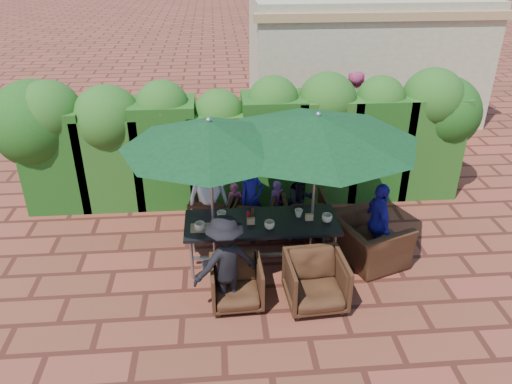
{
  "coord_description": "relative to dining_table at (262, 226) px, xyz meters",
  "views": [
    {
      "loc": [
        -0.54,
        -6.43,
        4.71
      ],
      "look_at": [
        0.03,
        0.4,
        1.09
      ],
      "focal_mm": 35.0,
      "sensor_mm": 36.0,
      "label": 1
    }
  ],
  "objects": [
    {
      "name": "umbrella_right",
      "position": [
        0.79,
        0.06,
        1.54
      ],
      "size": [
        2.96,
        2.96,
        2.46
      ],
      "color": "gray",
      "rests_on": "ground"
    },
    {
      "name": "pedestrian_c",
      "position": [
        3.2,
        4.28,
        0.16
      ],
      "size": [
        1.03,
        1.15,
        1.67
      ],
      "primitive_type": "imported",
      "rotation": [
        0.0,
        0.0,
        2.21
      ],
      "color": "gray",
      "rests_on": "ground"
    },
    {
      "name": "number_block_right",
      "position": [
        0.73,
        -0.01,
        0.12
      ],
      "size": [
        0.12,
        0.06,
        0.1
      ],
      "primitive_type": "cube",
      "color": "tan",
      "rests_on": "dining_table"
    },
    {
      "name": "pedestrian_a",
      "position": [
        1.57,
        4.07,
        0.12
      ],
      "size": [
        1.51,
        0.58,
        1.6
      ],
      "primitive_type": "imported",
      "rotation": [
        0.0,
        0.0,
        3.11
      ],
      "color": "#228024",
      "rests_on": "ground"
    },
    {
      "name": "child_left",
      "position": [
        -0.36,
        1.13,
        -0.26
      ],
      "size": [
        0.3,
        0.24,
        0.83
      ],
      "primitive_type": "imported",
      "rotation": [
        0.0,
        0.0,
        -0.0
      ],
      "color": "#D44B7F",
      "rests_on": "ground"
    },
    {
      "name": "chair_far_left",
      "position": [
        -0.74,
        1.05,
        -0.31
      ],
      "size": [
        0.86,
        0.83,
        0.73
      ],
      "primitive_type": "imported",
      "rotation": [
        0.0,
        0.0,
        2.88
      ],
      "color": "black",
      "rests_on": "ground"
    },
    {
      "name": "sauce_bottle",
      "position": [
        -0.13,
        0.11,
        0.16
      ],
      "size": [
        0.04,
        0.04,
        0.17
      ],
      "primitive_type": "cylinder",
      "color": "#4C230C",
      "rests_on": "dining_table"
    },
    {
      "name": "ground",
      "position": [
        -0.09,
        -0.08,
        -0.68
      ],
      "size": [
        80.0,
        80.0,
        0.0
      ],
      "primitive_type": "plane",
      "color": "brown",
      "rests_on": "ground"
    },
    {
      "name": "adult_far_mid",
      "position": [
        -0.08,
        1.0,
        -0.06
      ],
      "size": [
        0.55,
        0.51,
        1.22
      ],
      "primitive_type": "imported",
      "rotation": [
        0.0,
        0.0,
        0.43
      ],
      "color": "#1F1C98",
      "rests_on": "ground"
    },
    {
      "name": "cup_b",
      "position": [
        -0.61,
        0.12,
        0.14
      ],
      "size": [
        0.14,
        0.14,
        0.14
      ],
      "primitive_type": "imported",
      "color": "beige",
      "rests_on": "dining_table"
    },
    {
      "name": "child_right",
      "position": [
        0.39,
        1.13,
        -0.25
      ],
      "size": [
        0.35,
        0.31,
        0.85
      ],
      "primitive_type": "imported",
      "rotation": [
        0.0,
        0.0,
        0.23
      ],
      "color": "#7E4493",
      "rests_on": "ground"
    },
    {
      "name": "hedge_wall",
      "position": [
        -0.28,
        2.24,
        0.68
      ],
      "size": [
        9.1,
        1.6,
        2.49
      ],
      "color": "#163D10",
      "rests_on": "ground"
    },
    {
      "name": "umbrella_left",
      "position": [
        -0.74,
        -0.05,
        1.54
      ],
      "size": [
        2.51,
        2.51,
        2.46
      ],
      "color": "gray",
      "rests_on": "ground"
    },
    {
      "name": "pedestrian_b",
      "position": [
        2.45,
        4.22,
        0.29
      ],
      "size": [
        1.07,
        0.86,
        1.93
      ],
      "primitive_type": "imported",
      "rotation": [
        0.0,
        0.0,
        3.51
      ],
      "color": "#D44B7F",
      "rests_on": "ground"
    },
    {
      "name": "number_block_left",
      "position": [
        -0.17,
        -0.06,
        0.12
      ],
      "size": [
        0.12,
        0.06,
        0.1
      ],
      "primitive_type": "cube",
      "color": "tan",
      "rests_on": "dining_table"
    },
    {
      "name": "cup_e",
      "position": [
        0.99,
        -0.09,
        0.14
      ],
      "size": [
        0.16,
        0.16,
        0.13
      ],
      "primitive_type": "imported",
      "color": "beige",
      "rests_on": "dining_table"
    },
    {
      "name": "adult_far_right",
      "position": [
        0.75,
        0.87,
        -0.09
      ],
      "size": [
        0.65,
        0.54,
        1.17
      ],
      "primitive_type": "imported",
      "rotation": [
        0.0,
        0.0,
        0.42
      ],
      "color": "black",
      "rests_on": "ground"
    },
    {
      "name": "adult_near_left",
      "position": [
        -0.58,
        -0.97,
        0.04
      ],
      "size": [
        1.0,
        0.72,
        1.42
      ],
      "primitive_type": "imported",
      "rotation": [
        0.0,
        0.0,
        3.52
      ],
      "color": "black",
      "rests_on": "ground"
    },
    {
      "name": "chair_far_mid",
      "position": [
        -0.03,
        0.92,
        -0.33
      ],
      "size": [
        0.82,
        0.79,
        0.69
      ],
      "primitive_type": "imported",
      "rotation": [
        0.0,
        0.0,
        2.88
      ],
      "color": "black",
      "rests_on": "ground"
    },
    {
      "name": "adult_far_left",
      "position": [
        -0.82,
        0.9,
        0.03
      ],
      "size": [
        0.77,
        0.56,
        1.41
      ],
      "primitive_type": "imported",
      "rotation": [
        0.0,
        0.0,
        0.22
      ],
      "color": "silver",
      "rests_on": "ground"
    },
    {
      "name": "cup_d",
      "position": [
        0.59,
        0.1,
        0.14
      ],
      "size": [
        0.13,
        0.13,
        0.12
      ],
      "primitive_type": "imported",
      "color": "beige",
      "rests_on": "dining_table"
    },
    {
      "name": "building",
      "position": [
        3.41,
        6.92,
        0.93
      ],
      "size": [
        6.2,
        3.08,
        3.2
      ],
      "color": "beige",
      "rests_on": "ground"
    },
    {
      "name": "cup_c",
      "position": [
        0.1,
        -0.21,
        0.14
      ],
      "size": [
        0.16,
        0.16,
        0.12
      ],
      "primitive_type": "imported",
      "color": "beige",
      "rests_on": "dining_table"
    },
    {
      "name": "cup_a",
      "position": [
        -0.94,
        -0.18,
        0.14
      ],
      "size": [
        0.16,
        0.16,
        0.13
      ],
      "primitive_type": "imported",
      "color": "beige",
      "rests_on": "dining_table"
    },
    {
      "name": "serving_tray",
      "position": [
        -0.9,
        -0.13,
        0.08
      ],
      "size": [
        0.35,
        0.25,
        0.02
      ],
      "primitive_type": "cube",
      "color": "olive",
      "rests_on": "dining_table"
    },
    {
      "name": "chair_near_left",
      "position": [
        -0.44,
        -0.95,
        -0.31
      ],
      "size": [
        0.74,
        0.69,
        0.73
      ],
      "primitive_type": "imported",
      "rotation": [
        0.0,
        0.0,
        0.04
      ],
      "color": "black",
      "rests_on": "ground"
    },
    {
      "name": "dining_table",
      "position": [
        0.0,
        0.0,
        0.0
      ],
      "size": [
        2.35,
        0.9,
        0.75
      ],
      "color": "black",
      "rests_on": "ground"
    },
    {
      "name": "chair_end_right",
      "position": [
        1.69,
        -0.07,
        -0.19
      ],
      "size": [
        1.05,
        1.29,
        0.97
      ],
      "primitive_type": "imported",
      "rotation": [
        0.0,
        0.0,
        1.92
      ],
      "color": "black",
      "rests_on": "ground"
    },
    {
      "name": "adult_end_right",
      "position": [
        1.82,
        -0.05,
        -0.01
      ],
      "size": [
        0.45,
        0.81,
        1.33
      ],
      "primitive_type": "imported",
      "rotation": [
        0.0,
        0.0,
        1.65
      ],
      "color": "#1F1C98",
      "rests_on": "ground"
    },
    {
      "name": "ketchup_bottle",
      "position": [
        -0.21,
        0.02,
        0.16
      ],
      "size": [
        0.04,
        0.04,
        0.17
      ],
      "primitive_type": "cylinder",
      "color": "#B20C0A",
      "rests_on": "dining_table"
    },
    {
      "name": "chair_near_right",
      "position": [
        0.66,
        -1.05,
        -0.26
      ],
      "size": [
        0.85,
        0.8,
        0.83
      ],
      "primitive_type": "imported",
      "rotation": [
        0.0,
        0.0,
        0.06
      ],
      "color": "black",
      "rests_on": "ground"
    },
    {
      "name": "chair_far_right",
      "position": [
        0.81,
        0.87,
        -0.3
      ],
      "size": [
        0.75,
        0.7,
        0.76
      ],
      "primitive_type": "imported",
      "rotation": [
        0.0,
        0.0,
        3.15
      ],
      "color": "black",
      "rests_on": "ground"
    }
  ]
}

